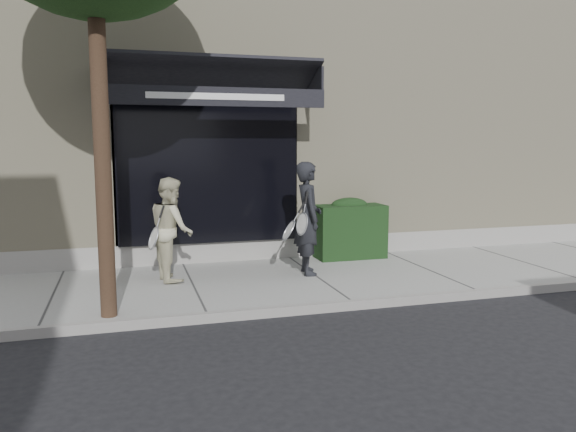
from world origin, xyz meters
name	(u,v)px	position (x,y,z in m)	size (l,w,h in m)	color
ground	(315,283)	(0.00, 0.00, 0.00)	(80.00, 80.00, 0.00)	black
sidewalk	(315,279)	(0.00, 0.00, 0.06)	(20.00, 3.00, 0.12)	gray
curb	(352,305)	(0.00, -1.55, 0.07)	(20.00, 0.10, 0.14)	gray
building_facade	(249,124)	(-0.01, 4.96, 2.74)	(14.30, 8.04, 5.64)	beige
hedge	(349,229)	(1.10, 1.25, 0.66)	(1.30, 0.70, 1.14)	black
pedestrian_front	(308,218)	(-0.07, 0.18, 1.05)	(0.76, 0.84, 1.86)	black
pedestrian_back	(171,229)	(-2.27, 0.40, 0.94)	(0.76, 0.90, 1.63)	beige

